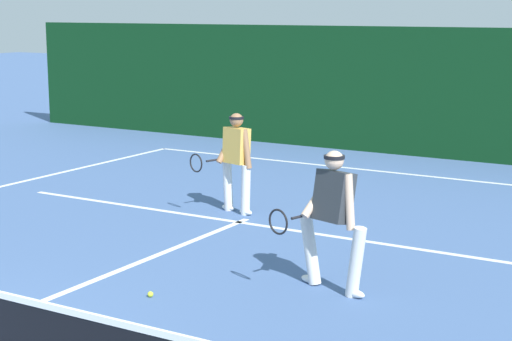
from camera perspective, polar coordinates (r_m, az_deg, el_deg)
court_line_baseline_far at (r=17.01m, az=7.56°, el=0.04°), size 10.12×0.10×0.01m
court_line_service at (r=12.79m, az=-1.15°, el=-3.48°), size 8.25×0.10×0.01m
court_line_centre at (r=10.48m, az=-9.89°, el=-6.90°), size 0.10×6.40×0.01m
player_near at (r=9.59m, az=5.14°, el=-2.95°), size 1.05×0.87×1.62m
player_far at (r=13.22m, az=-1.36°, el=0.81°), size 0.91×0.82×1.58m
tennis_ball at (r=9.64m, az=-7.10°, el=-8.24°), size 0.07×0.07×0.07m
back_fence_windscreen at (r=18.71m, az=10.18°, el=5.22°), size 21.10×0.12×2.77m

